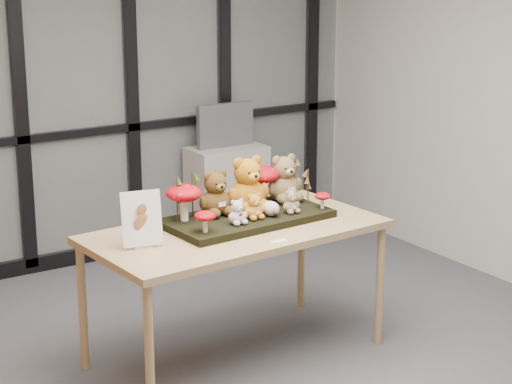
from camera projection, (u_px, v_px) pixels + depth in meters
floor at (252, 382)px, 5.38m from camera, size 5.00×5.00×0.00m
room_shell at (251, 95)px, 4.94m from camera, size 5.00×5.00×5.00m
glass_partition at (77, 85)px, 7.02m from camera, size 4.90×0.06×2.78m
display_table at (235, 238)px, 5.53m from camera, size 1.81×0.99×0.83m
diorama_tray at (247, 218)px, 5.63m from camera, size 1.04×0.57×0.04m
bear_pooh_yellow at (247, 181)px, 5.67m from camera, size 0.30×0.28×0.37m
bear_brown_medium at (215, 190)px, 5.59m from camera, size 0.25×0.23×0.31m
bear_tan_back at (284, 175)px, 5.89m from camera, size 0.27×0.25×0.33m
bear_small_yellow at (254, 205)px, 5.52m from camera, size 0.14×0.13×0.17m
bear_white_bow at (237, 210)px, 5.42m from camera, size 0.13×0.12×0.17m
bear_beige_small at (291, 200)px, 5.65m from camera, size 0.13×0.12×0.16m
plush_cream_hedgehog at (271, 208)px, 5.59m from camera, size 0.08×0.07×0.10m
mushroom_back_left at (184, 201)px, 5.48m from camera, size 0.22×0.22×0.24m
mushroom_back_right at (261, 182)px, 5.86m from camera, size 0.23×0.23×0.26m
mushroom_front_left at (205, 221)px, 5.27m from camera, size 0.12×0.12×0.14m
mushroom_front_right at (323, 200)px, 5.75m from camera, size 0.10×0.10×0.11m
sprig_green_far_left at (177, 199)px, 5.46m from camera, size 0.05×0.05×0.27m
sprig_green_mid_left at (192, 194)px, 5.58m from camera, size 0.05×0.05×0.27m
sprig_dry_far_right at (294, 179)px, 5.94m from camera, size 0.05×0.05×0.27m
sprig_dry_mid_right at (308, 186)px, 5.84m from camera, size 0.05×0.05×0.22m
sprig_green_centre at (216, 191)px, 5.69m from camera, size 0.05×0.05×0.25m
sign_holder at (142, 221)px, 5.13m from camera, size 0.23×0.11×0.32m
label_card at (279, 241)px, 5.27m from camera, size 0.10×0.03×0.00m
cabinet at (227, 196)px, 7.71m from camera, size 0.63×0.37×0.84m
monitor at (225, 125)px, 7.57m from camera, size 0.51×0.05×0.36m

